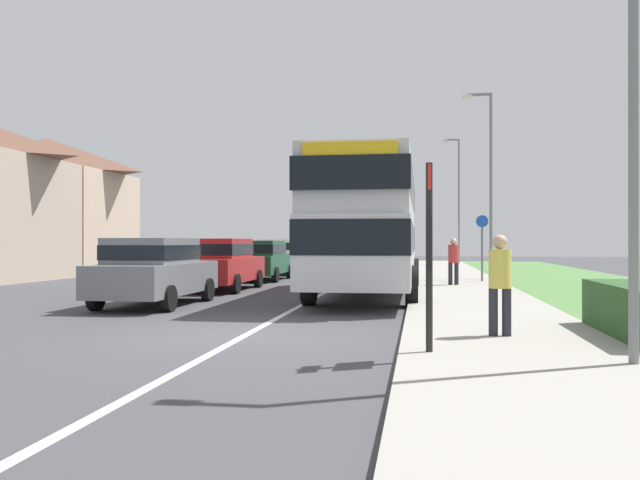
{
  "coord_description": "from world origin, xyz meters",
  "views": [
    {
      "loc": [
        2.88,
        -10.81,
        1.57
      ],
      "look_at": [
        0.57,
        4.51,
        1.6
      ],
      "focal_mm": 37.39,
      "sensor_mm": 36.0,
      "label": 1
    }
  ],
  "objects_px": {
    "parked_car_grey": "(155,269)",
    "parked_car_dark_green": "(261,258)",
    "parked_car_white": "(281,255)",
    "cycle_route_sign": "(482,245)",
    "pedestrian_walking_away": "(453,259)",
    "bus_stop_sign": "(429,244)",
    "pedestrian_at_stop": "(500,280)",
    "street_lamp_mid": "(488,173)",
    "parked_car_red": "(219,262)",
    "street_lamp_near": "(623,51)",
    "double_decker_bus": "(369,221)",
    "street_lamp_far": "(457,194)"
  },
  "relations": [
    {
      "from": "parked_car_grey",
      "to": "parked_car_dark_green",
      "type": "xyz_separation_m",
      "value": [
        0.05,
        10.71,
        -0.02
      ]
    },
    {
      "from": "parked_car_white",
      "to": "cycle_route_sign",
      "type": "height_order",
      "value": "cycle_route_sign"
    },
    {
      "from": "pedestrian_walking_away",
      "to": "bus_stop_sign",
      "type": "bearing_deg",
      "value": -94.07
    },
    {
      "from": "pedestrian_at_stop",
      "to": "pedestrian_walking_away",
      "type": "distance_m",
      "value": 12.12
    },
    {
      "from": "pedestrian_at_stop",
      "to": "street_lamp_mid",
      "type": "bearing_deg",
      "value": 85.01
    },
    {
      "from": "cycle_route_sign",
      "to": "parked_car_red",
      "type": "bearing_deg",
      "value": -153.97
    },
    {
      "from": "street_lamp_near",
      "to": "pedestrian_at_stop",
      "type": "bearing_deg",
      "value": 118.86
    },
    {
      "from": "bus_stop_sign",
      "to": "parked_car_dark_green",
      "type": "bearing_deg",
      "value": 110.52
    },
    {
      "from": "double_decker_bus",
      "to": "parked_car_grey",
      "type": "xyz_separation_m",
      "value": [
        -4.94,
        -3.63,
        -1.24
      ]
    },
    {
      "from": "parked_car_white",
      "to": "bus_stop_sign",
      "type": "xyz_separation_m",
      "value": [
        6.7,
        -22.28,
        0.62
      ]
    },
    {
      "from": "double_decker_bus",
      "to": "parked_car_white",
      "type": "distance_m",
      "value": 13.22
    },
    {
      "from": "street_lamp_mid",
      "to": "double_decker_bus",
      "type": "bearing_deg",
      "value": -118.99
    },
    {
      "from": "street_lamp_near",
      "to": "street_lamp_far",
      "type": "bearing_deg",
      "value": 89.91
    },
    {
      "from": "parked_car_white",
      "to": "parked_car_grey",
      "type": "bearing_deg",
      "value": -89.28
    },
    {
      "from": "parked_car_white",
      "to": "pedestrian_walking_away",
      "type": "xyz_separation_m",
      "value": [
        7.68,
        -8.52,
        0.06
      ]
    },
    {
      "from": "parked_car_red",
      "to": "cycle_route_sign",
      "type": "bearing_deg",
      "value": 26.03
    },
    {
      "from": "bus_stop_sign",
      "to": "cycle_route_sign",
      "type": "distance_m",
      "value": 16.01
    },
    {
      "from": "parked_car_white",
      "to": "pedestrian_at_stop",
      "type": "xyz_separation_m",
      "value": [
        7.79,
        -20.64,
        0.06
      ]
    },
    {
      "from": "parked_car_white",
      "to": "street_lamp_near",
      "type": "bearing_deg",
      "value": -68.5
    },
    {
      "from": "pedestrian_walking_away",
      "to": "cycle_route_sign",
      "type": "relative_size",
      "value": 0.66
    },
    {
      "from": "parked_car_grey",
      "to": "street_lamp_mid",
      "type": "xyz_separation_m",
      "value": [
        8.97,
        10.92,
        3.29
      ]
    },
    {
      "from": "pedestrian_at_stop",
      "to": "pedestrian_walking_away",
      "type": "bearing_deg",
      "value": 90.53
    },
    {
      "from": "pedestrian_walking_away",
      "to": "street_lamp_far",
      "type": "distance_m",
      "value": 22.77
    },
    {
      "from": "parked_car_grey",
      "to": "bus_stop_sign",
      "type": "xyz_separation_m",
      "value": [
        6.5,
        -6.53,
        0.63
      ]
    },
    {
      "from": "parked_car_grey",
      "to": "parked_car_white",
      "type": "height_order",
      "value": "parked_car_white"
    },
    {
      "from": "pedestrian_at_stop",
      "to": "street_lamp_mid",
      "type": "height_order",
      "value": "street_lamp_mid"
    },
    {
      "from": "parked_car_red",
      "to": "pedestrian_at_stop",
      "type": "xyz_separation_m",
      "value": [
        7.56,
        -10.05,
        0.06
      ]
    },
    {
      "from": "double_decker_bus",
      "to": "cycle_route_sign",
      "type": "xyz_separation_m",
      "value": [
        3.67,
        5.72,
        -0.71
      ]
    },
    {
      "from": "parked_car_dark_green",
      "to": "street_lamp_far",
      "type": "xyz_separation_m",
      "value": [
        8.78,
        18.94,
        3.86
      ]
    },
    {
      "from": "parked_car_grey",
      "to": "pedestrian_at_stop",
      "type": "bearing_deg",
      "value": -32.73
    },
    {
      "from": "parked_car_dark_green",
      "to": "street_lamp_mid",
      "type": "relative_size",
      "value": 0.62
    },
    {
      "from": "parked_car_grey",
      "to": "pedestrian_at_stop",
      "type": "xyz_separation_m",
      "value": [
        7.59,
        -4.88,
        0.07
      ]
    },
    {
      "from": "parked_car_grey",
      "to": "street_lamp_near",
      "type": "bearing_deg",
      "value": -38.68
    },
    {
      "from": "street_lamp_mid",
      "to": "cycle_route_sign",
      "type": "bearing_deg",
      "value": -103.22
    },
    {
      "from": "parked_car_red",
      "to": "street_lamp_mid",
      "type": "distance_m",
      "value": 11.12
    },
    {
      "from": "parked_car_grey",
      "to": "pedestrian_walking_away",
      "type": "distance_m",
      "value": 10.41
    },
    {
      "from": "pedestrian_at_stop",
      "to": "bus_stop_sign",
      "type": "height_order",
      "value": "bus_stop_sign"
    },
    {
      "from": "double_decker_bus",
      "to": "parked_car_dark_green",
      "type": "distance_m",
      "value": 8.69
    },
    {
      "from": "parked_car_white",
      "to": "cycle_route_sign",
      "type": "bearing_deg",
      "value": -36.04
    },
    {
      "from": "street_lamp_near",
      "to": "street_lamp_far",
      "type": "distance_m",
      "value": 36.69
    },
    {
      "from": "street_lamp_far",
      "to": "pedestrian_at_stop",
      "type": "bearing_deg",
      "value": -92.06
    },
    {
      "from": "pedestrian_at_stop",
      "to": "parked_car_dark_green",
      "type": "bearing_deg",
      "value": 115.82
    },
    {
      "from": "pedestrian_at_stop",
      "to": "street_lamp_near",
      "type": "bearing_deg",
      "value": -61.14
    },
    {
      "from": "street_lamp_mid",
      "to": "pedestrian_at_stop",
      "type": "bearing_deg",
      "value": -94.99
    },
    {
      "from": "parked_car_white",
      "to": "street_lamp_near",
      "type": "distance_m",
      "value": 24.65
    },
    {
      "from": "pedestrian_walking_away",
      "to": "parked_car_red",
      "type": "bearing_deg",
      "value": -164.48
    },
    {
      "from": "parked_car_grey",
      "to": "parked_car_dark_green",
      "type": "relative_size",
      "value": 0.98
    },
    {
      "from": "cycle_route_sign",
      "to": "street_lamp_far",
      "type": "distance_m",
      "value": 20.57
    },
    {
      "from": "cycle_route_sign",
      "to": "street_lamp_near",
      "type": "bearing_deg",
      "value": -89.41
    },
    {
      "from": "double_decker_bus",
      "to": "parked_car_grey",
      "type": "relative_size",
      "value": 2.42
    }
  ]
}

